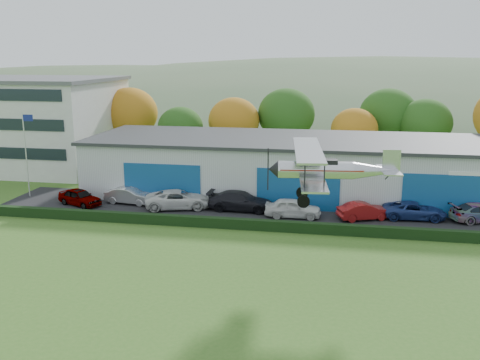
% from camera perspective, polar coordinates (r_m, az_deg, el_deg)
% --- Properties ---
extents(ground, '(300.00, 300.00, 0.00)m').
position_cam_1_polar(ground, '(26.80, -8.86, -15.87)').
color(ground, '#386620').
rests_on(ground, ground).
extents(apron, '(48.00, 9.00, 0.05)m').
position_cam_1_polar(apron, '(45.22, 3.50, -3.43)').
color(apron, black).
rests_on(apron, ground).
extents(hedge, '(46.00, 0.60, 0.80)m').
position_cam_1_polar(hedge, '(40.56, 2.68, -4.84)').
color(hedge, black).
rests_on(hedge, ground).
extents(hangar, '(40.60, 12.60, 5.30)m').
position_cam_1_polar(hangar, '(51.16, 6.71, 1.50)').
color(hangar, '#B2B7BC').
rests_on(hangar, ground).
extents(office_block, '(20.60, 15.60, 10.40)m').
position_cam_1_polar(office_block, '(67.92, -21.92, 5.71)').
color(office_block, silver).
rests_on(office_block, ground).
extents(flagpole, '(1.05, 0.10, 8.00)m').
position_cam_1_polar(flagpole, '(52.79, -21.81, 3.35)').
color(flagpole, silver).
rests_on(flagpole, ground).
extents(tree_belt, '(75.70, 13.22, 10.12)m').
position_cam_1_polar(tree_belt, '(63.50, 3.79, 6.53)').
color(tree_belt, '#3D2614').
rests_on(tree_belt, ground).
extents(distant_hills, '(430.00, 196.00, 56.00)m').
position_cam_1_polar(distant_hills, '(164.58, 5.90, 4.05)').
color(distant_hills, '#4C6642').
rests_on(distant_hills, ground).
extents(car_0, '(4.57, 3.23, 1.44)m').
position_cam_1_polar(car_0, '(49.03, -16.71, -1.75)').
color(car_0, gray).
rests_on(car_0, apron).
extents(car_1, '(4.58, 2.04, 1.46)m').
position_cam_1_polar(car_1, '(48.45, -11.66, -1.63)').
color(car_1, silver).
rests_on(car_1, apron).
extents(car_2, '(6.20, 4.11, 1.58)m').
position_cam_1_polar(car_2, '(46.28, -6.57, -2.06)').
color(car_2, silver).
rests_on(car_2, apron).
extents(car_3, '(5.66, 2.44, 1.62)m').
position_cam_1_polar(car_3, '(45.40, 0.07, -2.24)').
color(car_3, black).
rests_on(car_3, apron).
extents(car_4, '(4.58, 1.93, 1.55)m').
position_cam_1_polar(car_4, '(43.69, 5.66, -2.98)').
color(car_4, silver).
rests_on(car_4, apron).
extents(car_5, '(4.49, 2.95, 1.40)m').
position_cam_1_polar(car_5, '(44.03, 13.08, -3.24)').
color(car_5, maroon).
rests_on(car_5, apron).
extents(car_6, '(5.08, 2.53, 1.38)m').
position_cam_1_polar(car_6, '(45.32, 18.10, -3.10)').
color(car_6, navy).
rests_on(car_6, apron).
extents(biplane, '(7.62, 8.75, 3.26)m').
position_cam_1_polar(biplane, '(31.41, 9.25, 1.25)').
color(biplane, silver).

